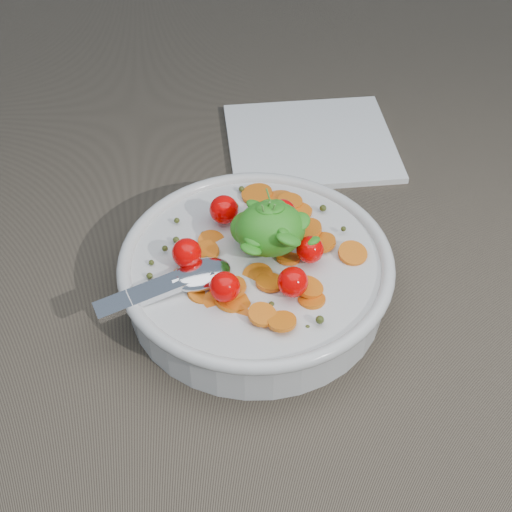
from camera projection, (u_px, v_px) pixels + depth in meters
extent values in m
plane|color=brown|center=(268.00, 276.00, 0.66)|extent=(6.00, 6.00, 0.00)
cylinder|color=silver|center=(256.00, 278.00, 0.63)|extent=(0.23, 0.23, 0.04)
torus|color=silver|center=(256.00, 261.00, 0.61)|extent=(0.24, 0.24, 0.01)
cylinder|color=silver|center=(256.00, 293.00, 0.64)|extent=(0.11, 0.11, 0.01)
cylinder|color=brown|center=(256.00, 278.00, 0.63)|extent=(0.20, 0.20, 0.03)
cylinder|color=orange|center=(255.00, 239.00, 0.63)|extent=(0.03, 0.03, 0.01)
cylinder|color=orange|center=(301.00, 210.00, 0.65)|extent=(0.02, 0.02, 0.01)
cylinder|color=orange|center=(232.00, 288.00, 0.58)|extent=(0.03, 0.03, 0.01)
cylinder|color=orange|center=(306.00, 230.00, 0.63)|extent=(0.03, 0.03, 0.01)
cylinder|color=orange|center=(322.00, 243.00, 0.62)|extent=(0.04, 0.04, 0.01)
cylinder|color=orange|center=(312.00, 300.00, 0.58)|extent=(0.03, 0.03, 0.01)
cylinder|color=orange|center=(270.00, 282.00, 0.59)|extent=(0.03, 0.03, 0.01)
cylinder|color=orange|center=(353.00, 253.00, 0.61)|extent=(0.03, 0.03, 0.01)
cylinder|color=orange|center=(309.00, 287.00, 0.59)|extent=(0.03, 0.03, 0.01)
cylinder|color=orange|center=(238.00, 302.00, 0.58)|extent=(0.03, 0.03, 0.01)
cylinder|color=orange|center=(288.00, 258.00, 0.61)|extent=(0.03, 0.03, 0.01)
cylinder|color=orange|center=(258.00, 277.00, 0.60)|extent=(0.04, 0.04, 0.01)
cylinder|color=orange|center=(183.00, 263.00, 0.61)|extent=(0.03, 0.03, 0.01)
cylinder|color=orange|center=(232.00, 301.00, 0.58)|extent=(0.04, 0.04, 0.01)
cylinder|color=orange|center=(205.00, 253.00, 0.61)|extent=(0.03, 0.03, 0.01)
cylinder|color=orange|center=(212.00, 242.00, 0.63)|extent=(0.03, 0.03, 0.01)
cylinder|color=orange|center=(262.00, 314.00, 0.56)|extent=(0.03, 0.03, 0.01)
cylinder|color=orange|center=(290.00, 202.00, 0.66)|extent=(0.03, 0.03, 0.00)
cylinder|color=orange|center=(280.00, 197.00, 0.67)|extent=(0.03, 0.03, 0.01)
cylinder|color=orange|center=(216.00, 301.00, 0.58)|extent=(0.03, 0.03, 0.01)
cylinder|color=orange|center=(257.00, 194.00, 0.67)|extent=(0.03, 0.03, 0.01)
cylinder|color=orange|center=(282.00, 321.00, 0.55)|extent=(0.02, 0.02, 0.01)
cylinder|color=orange|center=(233.00, 317.00, 0.57)|extent=(0.03, 0.03, 0.01)
cylinder|color=orange|center=(204.00, 293.00, 0.59)|extent=(0.04, 0.04, 0.01)
sphere|color=#3A4216|center=(323.00, 208.00, 0.65)|extent=(0.01, 0.01, 0.01)
sphere|color=#3A4216|center=(176.00, 240.00, 0.62)|extent=(0.01, 0.01, 0.01)
sphere|color=#3A4216|center=(222.00, 275.00, 0.59)|extent=(0.01, 0.01, 0.01)
sphere|color=#3A4216|center=(151.00, 263.00, 0.60)|extent=(0.00, 0.00, 0.00)
sphere|color=#3A4216|center=(204.00, 234.00, 0.63)|extent=(0.01, 0.01, 0.01)
sphere|color=#3A4216|center=(165.00, 248.00, 0.61)|extent=(0.01, 0.01, 0.01)
sphere|color=#3A4216|center=(235.00, 206.00, 0.65)|extent=(0.01, 0.01, 0.01)
sphere|color=#3A4216|center=(271.00, 304.00, 0.57)|extent=(0.00, 0.00, 0.00)
sphere|color=#3A4216|center=(308.00, 328.00, 0.56)|extent=(0.00, 0.00, 0.00)
sphere|color=#3A4216|center=(177.00, 220.00, 0.64)|extent=(0.01, 0.01, 0.01)
sphere|color=#3A4216|center=(242.00, 189.00, 0.67)|extent=(0.01, 0.01, 0.01)
sphere|color=#3A4216|center=(320.00, 320.00, 0.56)|extent=(0.01, 0.01, 0.01)
sphere|color=#3A4216|center=(280.00, 286.00, 0.59)|extent=(0.01, 0.01, 0.01)
sphere|color=#3A4216|center=(207.00, 260.00, 0.60)|extent=(0.01, 0.01, 0.01)
sphere|color=#3A4216|center=(343.00, 229.00, 0.63)|extent=(0.00, 0.00, 0.00)
sphere|color=#3A4216|center=(219.00, 282.00, 0.59)|extent=(0.01, 0.01, 0.01)
sphere|color=#3A4216|center=(150.00, 276.00, 0.59)|extent=(0.01, 0.01, 0.01)
sphere|color=#E40101|center=(310.00, 250.00, 0.60)|extent=(0.02, 0.02, 0.02)
sphere|color=#E40101|center=(282.00, 213.00, 0.63)|extent=(0.02, 0.02, 0.02)
sphere|color=#E40101|center=(224.00, 210.00, 0.63)|extent=(0.03, 0.03, 0.03)
sphere|color=#E40101|center=(187.00, 253.00, 0.59)|extent=(0.03, 0.03, 0.03)
sphere|color=#E40101|center=(225.00, 287.00, 0.57)|extent=(0.03, 0.03, 0.03)
sphere|color=#E40101|center=(293.00, 282.00, 0.57)|extent=(0.03, 0.03, 0.03)
ellipsoid|color=#328F20|center=(270.00, 229.00, 0.60)|extent=(0.06, 0.05, 0.04)
ellipsoid|color=#328F20|center=(250.00, 228.00, 0.61)|extent=(0.03, 0.03, 0.03)
ellipsoid|color=#328F20|center=(270.00, 209.00, 0.62)|extent=(0.03, 0.02, 0.02)
ellipsoid|color=#328F20|center=(276.00, 207.00, 0.61)|extent=(0.03, 0.03, 0.01)
ellipsoid|color=#328F20|center=(313.00, 241.00, 0.59)|extent=(0.02, 0.02, 0.01)
ellipsoid|color=#328F20|center=(280.00, 214.00, 0.59)|extent=(0.02, 0.02, 0.01)
ellipsoid|color=#328F20|center=(277.00, 207.00, 0.60)|extent=(0.02, 0.02, 0.01)
ellipsoid|color=#328F20|center=(267.00, 209.00, 0.59)|extent=(0.03, 0.03, 0.01)
ellipsoid|color=#328F20|center=(251.00, 249.00, 0.58)|extent=(0.03, 0.02, 0.01)
ellipsoid|color=#328F20|center=(268.00, 219.00, 0.61)|extent=(0.02, 0.01, 0.02)
ellipsoid|color=#328F20|center=(276.00, 209.00, 0.59)|extent=(0.02, 0.03, 0.01)
ellipsoid|color=#328F20|center=(298.00, 222.00, 0.59)|extent=(0.03, 0.03, 0.02)
ellipsoid|color=#328F20|center=(262.00, 233.00, 0.59)|extent=(0.02, 0.03, 0.02)
ellipsoid|color=#328F20|center=(265.00, 221.00, 0.60)|extent=(0.01, 0.02, 0.01)
ellipsoid|color=#328F20|center=(256.00, 237.00, 0.58)|extent=(0.03, 0.03, 0.01)
ellipsoid|color=#328F20|center=(283.00, 232.00, 0.58)|extent=(0.01, 0.02, 0.02)
ellipsoid|color=#328F20|center=(273.00, 225.00, 0.59)|extent=(0.02, 0.02, 0.02)
ellipsoid|color=#328F20|center=(271.00, 210.00, 0.61)|extent=(0.03, 0.03, 0.02)
ellipsoid|color=#328F20|center=(274.00, 224.00, 0.59)|extent=(0.02, 0.02, 0.01)
ellipsoid|color=#328F20|center=(289.00, 240.00, 0.57)|extent=(0.03, 0.02, 0.02)
ellipsoid|color=#328F20|center=(257.00, 207.00, 0.60)|extent=(0.03, 0.03, 0.01)
cylinder|color=#4C8C33|center=(267.00, 223.00, 0.59)|extent=(0.01, 0.00, 0.04)
cylinder|color=#4C8C33|center=(263.00, 214.00, 0.59)|extent=(0.01, 0.01, 0.04)
cylinder|color=#4C8C33|center=(273.00, 209.00, 0.60)|extent=(0.01, 0.01, 0.04)
cylinder|color=#4C8C33|center=(269.00, 222.00, 0.59)|extent=(0.01, 0.00, 0.04)
ellipsoid|color=silver|center=(201.00, 274.00, 0.59)|extent=(0.06, 0.05, 0.02)
cube|color=silver|center=(154.00, 290.00, 0.58)|extent=(0.10, 0.05, 0.01)
cylinder|color=silver|center=(183.00, 280.00, 0.59)|extent=(0.02, 0.01, 0.01)
cube|color=white|center=(311.00, 142.00, 0.80)|extent=(0.18, 0.16, 0.01)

